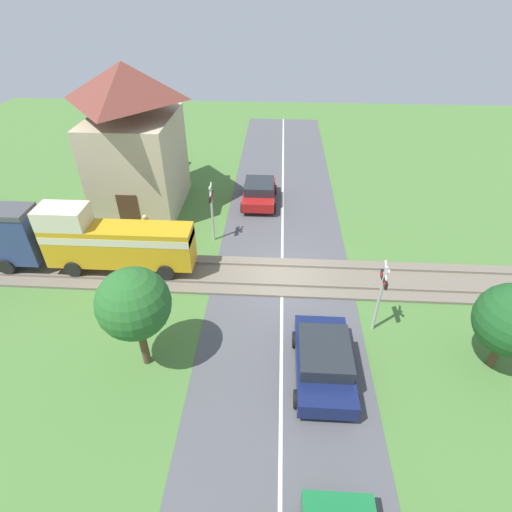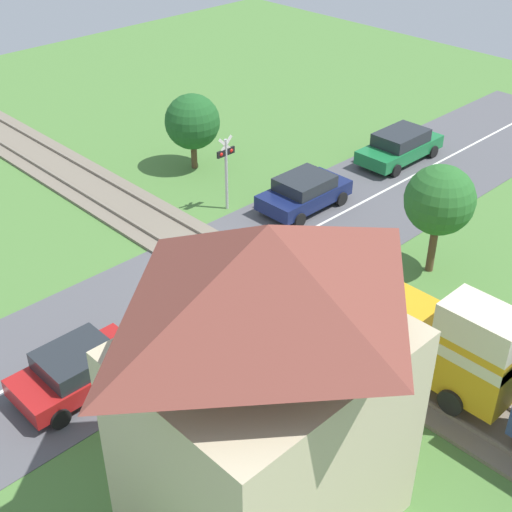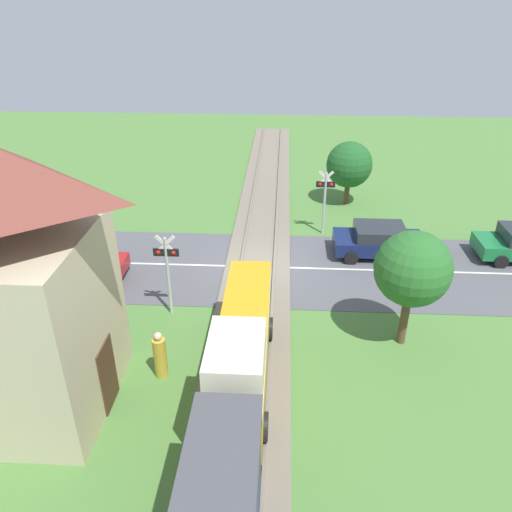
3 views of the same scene
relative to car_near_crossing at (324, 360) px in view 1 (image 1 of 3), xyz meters
The scene contains 11 objects.
ground_plane 5.60m from the car_near_crossing, 15.05° to the left, with size 60.00×60.00×0.00m, color #4C7A38.
road_surface 5.60m from the car_near_crossing, 15.05° to the left, with size 48.00×6.40×0.02m.
track_bed 5.59m from the car_near_crossing, 15.05° to the left, with size 2.80×48.00×0.24m.
car_near_crossing is the anchor object (origin of this frame).
car_far_side 12.96m from the car_near_crossing, 12.84° to the left, with size 3.72×2.06×1.37m.
crossing_signal_west_approach 3.46m from the car_near_crossing, 43.07° to the right, with size 0.90×0.18×3.21m.
crossing_signal_east_approach 9.87m from the car_near_crossing, 31.18° to the left, with size 0.90×0.18×3.21m.
station_building 15.69m from the car_near_crossing, 39.24° to the left, with size 5.92×4.78×8.02m.
pedestrian_by_station 11.62m from the car_near_crossing, 46.72° to the left, with size 0.40×0.40×1.62m.
tree_by_station 20.05m from the car_near_crossing, 30.77° to the left, with size 2.82×2.82×4.41m.
tree_roadside_hedge 6.68m from the car_near_crossing, 88.29° to the left, with size 2.45×2.45×4.09m.
Camera 1 is at (-14.51, 0.37, 11.73)m, focal length 28.00 mm.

